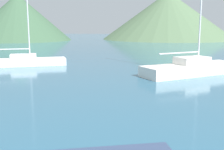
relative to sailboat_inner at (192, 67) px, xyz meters
name	(u,v)px	position (x,y,z in m)	size (l,w,h in m)	color
sailboat_inner	(192,67)	(0.00, 0.00, 0.00)	(7.77, 6.71, 11.69)	white
sailboat_middle	(24,61)	(-14.76, 2.29, -0.12)	(7.70, 4.96, 8.12)	white
hill_central	(18,17)	(-37.16, 43.19, 5.02)	(25.46, 25.46, 11.12)	#38563D
hill_east	(168,16)	(-1.10, 56.11, 5.64)	(34.53, 34.53, 12.36)	#4C6647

